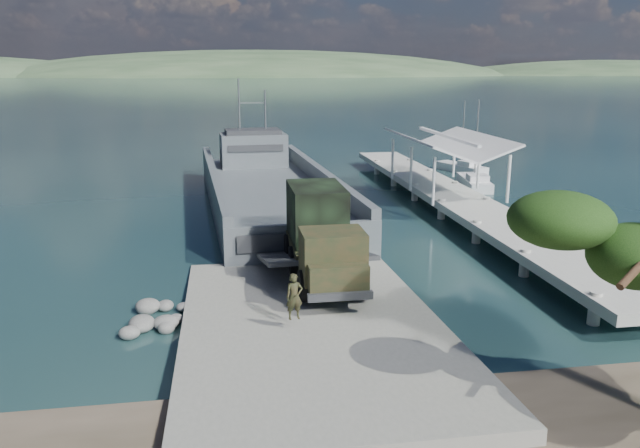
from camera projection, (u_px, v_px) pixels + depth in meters
The scene contains 10 objects.
ground at pixel (308, 322), 25.45m from camera, with size 1400.00×1400.00×0.00m, color #183439.
boat_ramp at pixel (311, 327), 24.43m from camera, with size 10.00×18.00×0.50m, color gray.
shoreline_rocks at pixel (153, 327), 24.98m from camera, with size 3.20×5.60×0.90m, color #5E5D5B, non-canonical shape.
distant_headlands at pixel (278, 76), 568.70m from camera, with size 1000.00×240.00×48.00m, color #2F492D, non-canonical shape.
pier at pixel (450, 187), 44.97m from camera, with size 6.40×44.00×6.10m.
landing_craft at pixel (269, 196), 45.82m from camera, with size 10.04×33.38×9.80m.
military_truck at pixel (321, 235), 29.01m from camera, with size 2.91×8.77×4.06m.
soldier at pixel (294, 306), 23.44m from camera, with size 0.65×0.43×1.78m, color #22311B.
sailboat_near at pixel (474, 183), 53.07m from camera, with size 2.82×6.45×7.59m.
sailboat_far at pixel (462, 168), 60.81m from camera, with size 3.66×6.02×7.07m.
Camera 1 is at (-3.21, -23.43, 10.23)m, focal length 35.00 mm.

